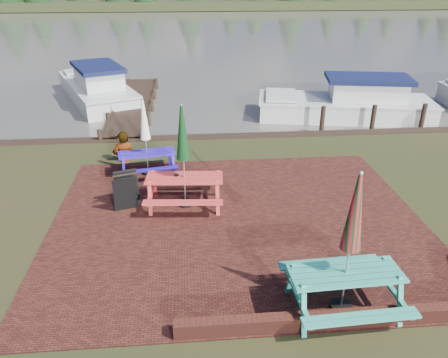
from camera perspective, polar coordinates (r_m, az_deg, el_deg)
name	(u,v)px	position (r m, az deg, el deg)	size (l,w,h in m)	color
ground	(243,244)	(9.89, 2.49, -8.54)	(120.00, 120.00, 0.00)	black
paving	(238,221)	(10.72, 1.82, -5.50)	(9.00, 7.50, 0.02)	#341310
brick_wall	(381,309)	(8.51, 19.78, -15.68)	(6.21, 1.79, 0.30)	#4C1E16
water	(196,32)	(45.45, -3.69, 18.67)	(120.00, 60.00, 0.02)	#403D37
picnic_table_teal	(347,266)	(7.94, 15.77, -10.92)	(2.04, 1.83, 2.73)	teal
picnic_table_red	(184,173)	(11.03, -5.22, 0.85)	(2.07, 1.87, 2.69)	red
picnic_table_blue	(146,149)	(13.01, -10.09, 3.86)	(1.89, 1.74, 2.30)	#2B16AC
chalkboard	(126,191)	(11.32, -12.65, -1.54)	(0.64, 0.74, 0.97)	black
jetty	(134,104)	(20.27, -11.65, 9.61)	(1.76, 9.08, 1.00)	black
boat_jetty	(97,89)	(22.13, -16.23, 11.25)	(4.87, 7.33, 2.02)	beige
boat_near	(348,105)	(19.47, 15.94, 9.33)	(7.55, 3.78, 1.95)	beige
person	(122,132)	(14.08, -13.22, 5.99)	(0.71, 0.46, 1.94)	gray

